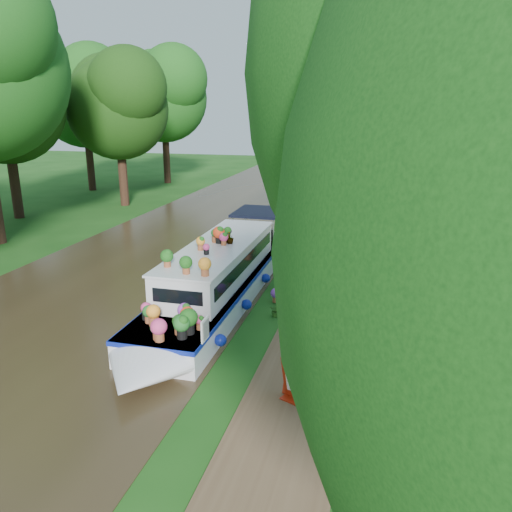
# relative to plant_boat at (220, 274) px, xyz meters

# --- Properties ---
(ground) EXTENTS (100.00, 100.00, 0.00)m
(ground) POSITION_rel_plant_boat_xyz_m (2.25, 0.17, -0.85)
(ground) COLOR #154411
(ground) RESTS_ON ground
(canal_water) EXTENTS (10.00, 100.00, 0.02)m
(canal_water) POSITION_rel_plant_boat_xyz_m (-3.75, 0.17, -0.84)
(canal_water) COLOR #2E2414
(canal_water) RESTS_ON ground
(towpath) EXTENTS (2.20, 100.00, 0.03)m
(towpath) POSITION_rel_plant_boat_xyz_m (3.45, 0.17, -0.84)
(towpath) COLOR #513B25
(towpath) RESTS_ON ground
(plant_boat) EXTENTS (2.29, 13.52, 2.28)m
(plant_boat) POSITION_rel_plant_boat_xyz_m (0.00, 0.00, 0.00)
(plant_boat) COLOR silver
(plant_boat) RESTS_ON canal_water
(tree_near_overhang) EXTENTS (5.52, 5.28, 8.99)m
(tree_near_overhang) POSITION_rel_plant_boat_xyz_m (6.04, 3.23, 5.75)
(tree_near_overhang) COLOR black
(tree_near_overhang) RESTS_ON ground
(tree_near_mid) EXTENTS (6.90, 6.60, 9.40)m
(tree_near_mid) POSITION_rel_plant_boat_xyz_m (6.73, 15.25, 5.58)
(tree_near_mid) COLOR black
(tree_near_mid) RESTS_ON ground
(tree_near_far) EXTENTS (7.59, 7.26, 10.30)m
(tree_near_far) POSITION_rel_plant_boat_xyz_m (6.23, 26.26, 6.20)
(tree_near_far) COLOR black
(tree_near_far) RESTS_ON ground
(tree_far_c) EXTENTS (7.13, 6.82, 9.59)m
(tree_far_c) POSITION_rel_plant_boat_xyz_m (-11.27, 14.25, 5.67)
(tree_far_c) COLOR black
(tree_far_c) RESTS_ON ground
(tree_far_d) EXTENTS (8.05, 7.70, 10.85)m
(tree_far_d) POSITION_rel_plant_boat_xyz_m (-12.77, 24.26, 6.55)
(tree_far_d) COLOR black
(tree_far_d) RESTS_ON ground
(tree_far_g) EXTENTS (7.36, 7.04, 9.95)m
(tree_far_g) POSITION_rel_plant_boat_xyz_m (-15.27, 9.25, 5.93)
(tree_far_g) COLOR black
(tree_far_g) RESTS_ON ground
(tree_far_h) EXTENTS (7.82, 7.48, 10.49)m
(tree_far_h) POSITION_rel_plant_boat_xyz_m (-16.77, 19.26, 6.28)
(tree_far_h) COLOR black
(tree_far_h) RESTS_ON ground
(second_boat) EXTENTS (3.86, 6.77, 1.23)m
(second_boat) POSITION_rel_plant_boat_xyz_m (0.38, 17.57, -0.35)
(second_boat) COLOR black
(second_boat) RESTS_ON canal_water
(sandwich_board) EXTENTS (0.70, 0.74, 1.02)m
(sandwich_board) POSITION_rel_plant_boat_xyz_m (3.49, -5.30, -0.36)
(sandwich_board) COLOR #9D1F0B
(sandwich_board) RESTS_ON towpath
(pedestrian_pink) EXTENTS (0.70, 0.50, 1.78)m
(pedestrian_pink) POSITION_rel_plant_boat_xyz_m (3.38, 21.90, 0.07)
(pedestrian_pink) COLOR #D55771
(pedestrian_pink) RESTS_ON towpath
(pedestrian_dark) EXTENTS (1.10, 1.01, 1.83)m
(pedestrian_dark) POSITION_rel_plant_boat_xyz_m (3.83, 24.75, 0.09)
(pedestrian_dark) COLOR black
(pedestrian_dark) RESTS_ON towpath
(verge_plant) EXTENTS (0.41, 0.37, 0.41)m
(verge_plant) POSITION_rel_plant_boat_xyz_m (2.10, -0.99, -0.65)
(verge_plant) COLOR #32631D
(verge_plant) RESTS_ON ground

